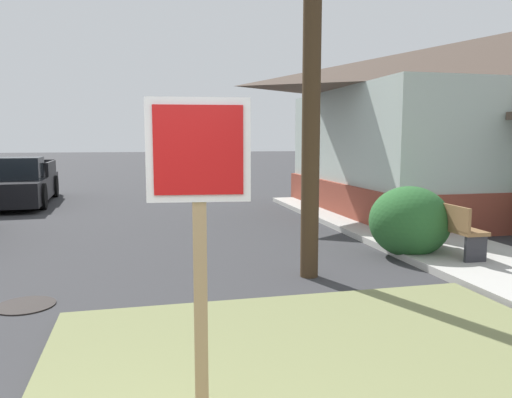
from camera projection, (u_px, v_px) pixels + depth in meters
The scene contains 7 objects.
sidewalk_strip at pixel (459, 254), 8.49m from camera, with size 2.20×16.33×0.12m, color #B2AFA8.
stop_sign at pixel (200, 276), 3.24m from camera, with size 0.66×0.32×2.20m.
manhole_cover at pixel (25, 305), 6.00m from camera, with size 0.70×0.70×0.02m, color black.
pickup_truck_black at pixel (14, 185), 15.36m from camera, with size 2.40×5.51×1.48m.
street_bench at pixel (449, 226), 8.21m from camera, with size 0.44×1.42×0.85m.
corner_house at pixel (507, 120), 14.02m from camera, with size 11.19×8.46×5.00m.
shrub_by_curb at pixel (409, 221), 8.48m from camera, with size 1.37×1.37×1.22m, color #295F2C.
Camera 1 is at (0.49, -1.64, 2.01)m, focal length 34.65 mm.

